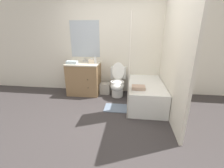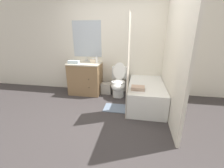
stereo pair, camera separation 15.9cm
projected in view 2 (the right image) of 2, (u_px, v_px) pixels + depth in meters
ground_plane at (103, 121)px, 2.85m from camera, size 14.00×14.00×0.00m
wall_back at (116, 46)px, 3.95m from camera, size 8.00×0.06×2.50m
wall_right at (171, 51)px, 2.98m from camera, size 0.05×2.59×2.50m
vanity_cabinet at (86, 78)px, 4.06m from camera, size 0.84×0.60×0.84m
sink_faucet at (87, 60)px, 4.11m from camera, size 0.14×0.12×0.12m
toilet at (119, 83)px, 3.88m from camera, size 0.40×0.66×0.86m
bathtub at (146, 94)px, 3.45m from camera, size 0.77×1.44×0.50m
shower_curtain at (128, 68)px, 2.80m from camera, size 0.02×0.44×1.93m
wastebasket at (106, 88)px, 4.11m from camera, size 0.27×0.23×0.29m
tissue_box at (93, 61)px, 3.91m from camera, size 0.14×0.11×0.12m
soap_dispenser at (97, 60)px, 3.87m from camera, size 0.07×0.07×0.18m
hand_towel_folded at (74, 62)px, 3.82m from camera, size 0.28×0.13×0.08m
bath_towel_folded at (138, 88)px, 3.03m from camera, size 0.27×0.20×0.07m
bath_mat at (117, 108)px, 3.32m from camera, size 0.58×0.39×0.02m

